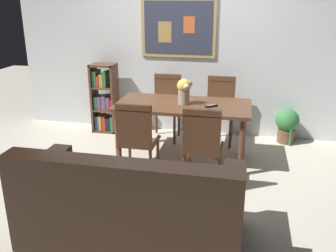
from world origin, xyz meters
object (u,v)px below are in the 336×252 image
(dining_chair_far_left, at_px, (166,102))
(flower_vase, at_px, (184,90))
(leather_couch, at_px, (131,208))
(dining_chair_near_right, at_px, (202,142))
(bookshelf, at_px, (105,101))
(tv_remote, at_px, (211,106))
(dining_chair_near_left, at_px, (137,135))
(dining_table, at_px, (183,111))
(potted_ivy, at_px, (287,124))
(dining_chair_far_right, at_px, (220,104))

(dining_chair_far_left, height_order, flower_vase, flower_vase)
(dining_chair_far_left, bearing_deg, leather_couch, -84.42)
(dining_chair_near_right, xyz_separation_m, flower_vase, (-0.32, 0.71, 0.36))
(bookshelf, relative_size, tv_remote, 6.86)
(dining_chair_near_left, bearing_deg, tv_remote, 40.83)
(dining_chair_near_right, height_order, leather_couch, dining_chair_near_right)
(dining_chair_far_left, bearing_deg, dining_chair_near_left, -90.76)
(dining_table, relative_size, dining_chair_near_right, 1.78)
(bookshelf, bearing_deg, tv_remote, -26.71)
(dining_table, relative_size, flower_vase, 5.24)
(dining_table, height_order, flower_vase, flower_vase)
(bookshelf, bearing_deg, dining_chair_near_right, -42.30)
(bookshelf, bearing_deg, flower_vase, -30.64)
(potted_ivy, bearing_deg, bookshelf, -178.46)
(leather_couch, xyz_separation_m, potted_ivy, (1.45, 2.60, -0.05))
(tv_remote, bearing_deg, bookshelf, 153.29)
(dining_chair_far_left, distance_m, potted_ivy, 1.72)
(dining_chair_far_left, distance_m, bookshelf, 0.97)
(dining_chair_far_left, bearing_deg, dining_chair_far_right, 0.92)
(dining_chair_near_left, bearing_deg, dining_chair_far_left, 89.24)
(dining_chair_near_left, distance_m, potted_ivy, 2.32)
(dining_chair_near_right, height_order, dining_chair_near_left, same)
(dining_chair_far_right, xyz_separation_m, bookshelf, (-1.72, 0.07, -0.08))
(dining_table, xyz_separation_m, bookshelf, (-1.32, 0.78, -0.17))
(leather_couch, height_order, flower_vase, flower_vase)
(dining_chair_far_right, relative_size, bookshelf, 0.89)
(dining_table, bearing_deg, potted_ivy, 32.60)
(flower_vase, bearing_deg, dining_chair_near_right, -65.94)
(potted_ivy, relative_size, flower_vase, 1.66)
(dining_table, height_order, leather_couch, leather_couch)
(bookshelf, distance_m, tv_remote, 1.89)
(dining_chair_near_left, bearing_deg, leather_couch, -76.26)
(dining_chair_far_right, height_order, dining_chair_near_left, same)
(dining_chair_near_right, relative_size, leather_couch, 0.51)
(tv_remote, bearing_deg, potted_ivy, 42.99)
(dining_chair_near_left, relative_size, flower_vase, 2.94)
(leather_couch, distance_m, tv_remote, 1.80)
(dining_chair_far_left, xyz_separation_m, bookshelf, (-0.96, 0.08, -0.08))
(dining_chair_near_right, relative_size, flower_vase, 2.94)
(dining_chair_far_right, xyz_separation_m, dining_chair_near_left, (-0.78, -1.40, 0.00))
(dining_chair_far_right, height_order, dining_chair_near_right, same)
(dining_chair_near_right, relative_size, bookshelf, 0.89)
(flower_vase, relative_size, tv_remote, 2.07)
(bookshelf, bearing_deg, dining_chair_near_left, -57.39)
(dining_chair_near_right, xyz_separation_m, potted_ivy, (1.00, 1.58, -0.27))
(leather_couch, bearing_deg, dining_chair_far_left, 95.58)
(dining_chair_far_left, height_order, dining_chair_near_left, same)
(dining_chair_far_left, relative_size, potted_ivy, 1.76)
(dining_chair_far_left, relative_size, bookshelf, 0.89)
(dining_chair_far_right, height_order, flower_vase, flower_vase)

